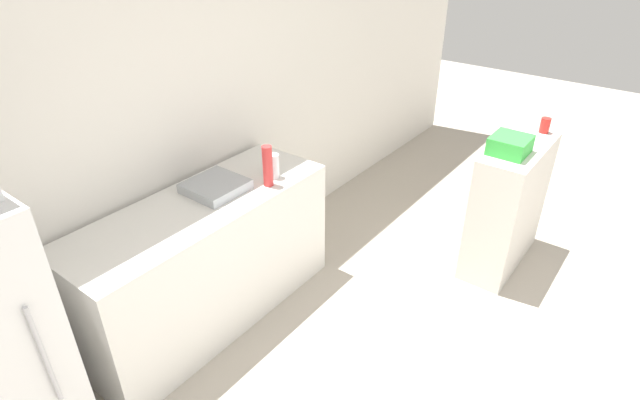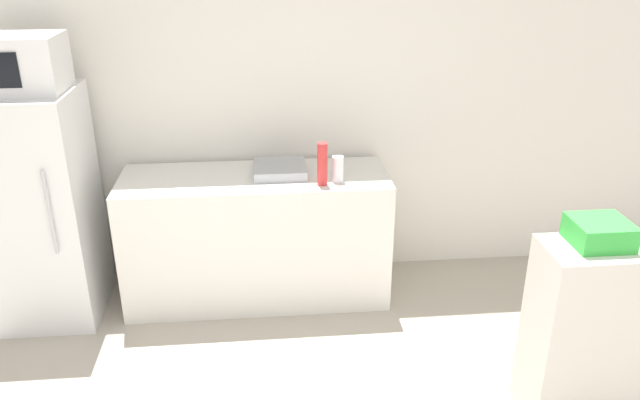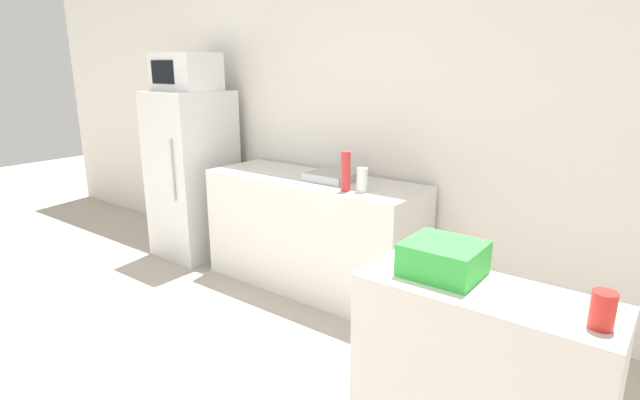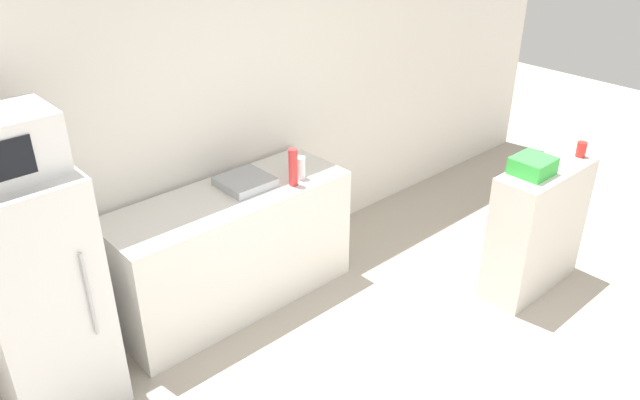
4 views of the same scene
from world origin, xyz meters
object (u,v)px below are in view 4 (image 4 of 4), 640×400
Objects in this scene: refrigerator at (39,296)px; basket at (533,166)px; bottle_tall at (293,167)px; bottle_short at (300,168)px; jar at (581,149)px.

basket is at bearing -22.71° from refrigerator.
bottle_short is at bearing 24.12° from bottle_tall.
bottle_tall is at bearing 144.89° from jar.
bottle_tall reaches higher than bottle_short.
refrigerator is 1.83m from bottle_short.
bottle_tall is 1.03× the size of basket.
jar is (0.51, -0.08, -0.00)m from basket.
bottle_tall is 2.42× the size of jar.
jar is at bearing -37.83° from bottle_short.
jar is at bearing -20.78° from refrigerator.
refrigerator is 13.26× the size of jar.
bottle_tall is 1.65× the size of bottle_short.
refrigerator is 5.48× the size of bottle_tall.
refrigerator is 9.02× the size of bottle_short.
bottle_short is (1.82, -0.06, 0.21)m from refrigerator.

